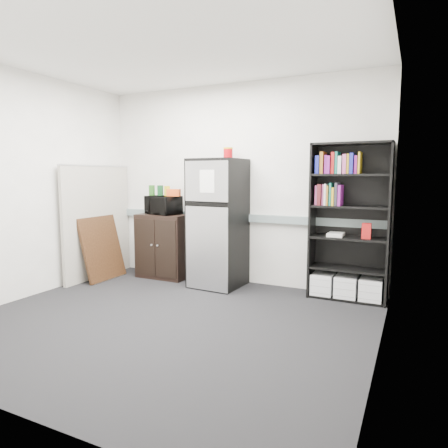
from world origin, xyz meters
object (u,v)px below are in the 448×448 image
Objects in this scene: cubicle_partition at (98,222)px; refrigerator at (218,223)px; cabinet at (164,246)px; microwave at (163,205)px; bookshelf at (349,223)px.

refrigerator is at bearing 10.91° from cubicle_partition.
cubicle_partition is 0.96× the size of refrigerator.
microwave is (0.00, -0.02, 0.59)m from cabinet.
bookshelf is 2.57m from microwave.
bookshelf is 2.61m from cabinet.
cabinet is (-2.57, -0.06, -0.45)m from bookshelf.
cabinet is 0.54× the size of refrigerator.
microwave is (-2.57, -0.08, 0.14)m from bookshelf.
cabinet is at bearing 26.07° from cubicle_partition.
refrigerator is (0.91, -0.06, -0.21)m from microwave.
cabinet is at bearing 178.30° from refrigerator.
cubicle_partition is 0.98m from microwave.
refrigerator is at bearing -175.03° from bookshelf.
microwave is at bearing -178.21° from bookshelf.
bookshelf reaches higher than refrigerator.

